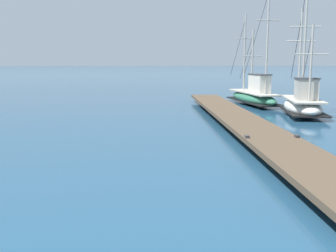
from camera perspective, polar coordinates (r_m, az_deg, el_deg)
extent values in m
cube|color=brown|center=(17.45, 10.19, 0.96)|extent=(2.18, 22.72, 0.16)
cylinder|color=brown|center=(11.09, 17.98, -5.38)|extent=(0.36, 0.36, 0.29)
cylinder|color=brown|center=(15.31, 12.04, -1.12)|extent=(0.36, 0.36, 0.29)
cylinder|color=brown|center=(19.68, 8.71, 1.29)|extent=(0.36, 0.36, 0.29)
cylinder|color=brown|center=(24.11, 6.59, 2.81)|extent=(0.36, 0.36, 0.29)
cylinder|color=brown|center=(28.57, 5.13, 3.86)|extent=(0.36, 0.36, 0.29)
cube|color=#333338|center=(12.89, 11.19, -1.49)|extent=(0.12, 0.20, 0.08)
cube|color=#333338|center=(13.37, 17.87, -1.38)|extent=(0.12, 0.20, 0.08)
ellipsoid|color=silver|center=(22.11, 18.56, 2.58)|extent=(2.62, 5.07, 0.89)
cube|color=#B2AD9E|center=(22.07, 18.62, 3.62)|extent=(2.32, 4.56, 0.08)
cube|color=black|center=(22.14, 18.54, 2.06)|extent=(2.62, 4.98, 0.08)
cube|color=#B7B2A8|center=(21.32, 19.08, 4.94)|extent=(1.20, 1.16, 1.05)
cube|color=#3D3D42|center=(21.29, 19.16, 6.44)|extent=(1.29, 1.26, 0.06)
cylinder|color=#B2ADA3|center=(22.25, 18.94, 12.06)|extent=(0.11, 0.11, 6.43)
cylinder|color=#B2ADA3|center=(22.28, 19.01, 13.22)|extent=(1.54, 0.36, 0.06)
cylinder|color=#333338|center=(23.97, 18.14, 12.64)|extent=(0.66, 3.28, 4.76)
cylinder|color=#B2ADA3|center=(23.29, 18.29, 9.83)|extent=(0.11, 0.11, 4.72)
cylinder|color=#B2ADA3|center=(23.30, 18.38, 11.42)|extent=(1.54, 0.36, 0.06)
cylinder|color=#333338|center=(24.54, 17.76, 10.36)|extent=(0.49, 2.41, 3.49)
cylinder|color=#B2ADA3|center=(20.56, 19.68, 8.39)|extent=(0.11, 0.11, 3.65)
cylinder|color=#B2ADA3|center=(20.56, 19.75, 9.59)|extent=(1.54, 0.36, 0.06)
cylinder|color=#333338|center=(21.53, 19.15, 8.93)|extent=(0.39, 1.87, 2.71)
ellipsoid|color=#337556|center=(26.59, 11.99, 3.88)|extent=(2.26, 6.28, 0.84)
cube|color=#B2AD9E|center=(26.56, 12.02, 4.70)|extent=(2.00, 5.65, 0.08)
cube|color=black|center=(26.61, 11.98, 3.47)|extent=(2.26, 6.16, 0.08)
cube|color=silver|center=(25.67, 12.86, 5.86)|extent=(0.96, 1.92, 1.12)
cube|color=#3D3D42|center=(25.65, 12.91, 7.17)|extent=(1.03, 2.07, 0.06)
cylinder|color=#B2ADA3|center=(26.76, 11.91, 9.10)|extent=(0.11, 0.11, 3.99)
cylinder|color=#B2ADA3|center=(26.76, 11.93, 9.68)|extent=(1.35, 0.23, 0.06)
cylinder|color=#333338|center=(27.76, 11.06, 9.54)|extent=(0.29, 2.06, 2.95)
cylinder|color=#B2ADA3|center=(28.05, 10.85, 10.25)|extent=(0.11, 0.11, 5.08)
cylinder|color=#B2ADA3|center=(28.08, 10.90, 12.13)|extent=(1.35, 0.23, 0.06)
cylinder|color=#333338|center=(29.33, 9.86, 10.73)|extent=(0.36, 2.62, 3.76)
cylinder|color=#B2ADA3|center=(24.82, 13.96, 11.79)|extent=(0.11, 0.11, 6.38)
cylinder|color=#B2ADA3|center=(24.90, 14.06, 14.37)|extent=(1.35, 0.23, 0.06)
cylinder|color=#333338|center=(26.41, 12.39, 12.38)|extent=(0.44, 3.29, 4.72)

